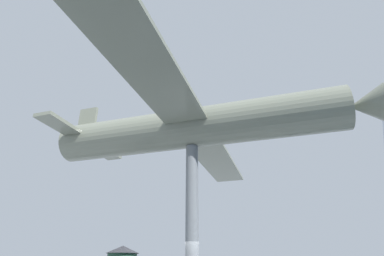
# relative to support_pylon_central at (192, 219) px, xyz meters

# --- Properties ---
(support_pylon_central) EXTENTS (0.58, 0.58, 6.83)m
(support_pylon_central) POSITION_rel_support_pylon_central_xyz_m (0.00, 0.00, 0.00)
(support_pylon_central) COLOR slate
(support_pylon_central) RESTS_ON ground_plane
(suspended_airplane) EXTENTS (20.30, 16.08, 3.11)m
(suspended_airplane) POSITION_rel_support_pylon_central_xyz_m (-0.08, 0.31, 4.43)
(suspended_airplane) COLOR slate
(suspended_airplane) RESTS_ON support_pylon_central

